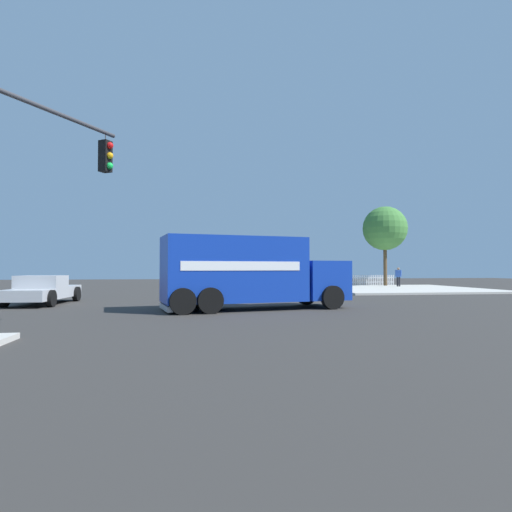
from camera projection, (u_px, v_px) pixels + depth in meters
The scene contains 8 objects.
ground_plane at pixel (261, 307), 18.75m from camera, with size 100.00×100.00×0.00m, color #33302D.
sidewalk_corner_near at pixel (400, 289), 34.04m from camera, with size 12.39×12.39×0.14m, color beige.
delivery_truck at pixel (249, 272), 18.01m from camera, with size 8.19×4.13×3.02m.
traffic_light_primary at pixel (39, 177), 10.79m from camera, with size 2.24×3.42×5.97m.
pickup_silver at pixel (43, 289), 20.50m from camera, with size 2.50×5.31×1.38m.
pedestrian_near_corner at pixel (398, 276), 37.19m from camera, with size 0.43×0.38×1.65m.
picket_fence_run at pixel (369, 280), 39.93m from camera, with size 4.96×0.05×0.95m.
shade_tree_near at pixel (385, 229), 39.27m from camera, with size 4.04×4.04×7.29m.
Camera 1 is at (3.05, 18.56, 1.73)m, focal length 29.89 mm.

